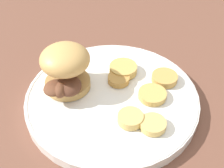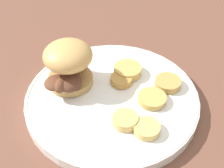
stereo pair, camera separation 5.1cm
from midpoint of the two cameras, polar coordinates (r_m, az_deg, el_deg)
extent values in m
plane|color=brown|center=(0.54, -2.70, -3.64)|extent=(4.00, 4.00, 0.00)
cylinder|color=white|center=(0.54, -2.73, -2.95)|extent=(0.30, 0.30, 0.02)
torus|color=white|center=(0.53, -2.76, -2.35)|extent=(0.29, 0.29, 0.01)
cylinder|color=tan|center=(0.55, -10.72, 0.00)|extent=(0.08, 0.08, 0.01)
ellipsoid|color=#4C281E|center=(0.55, -10.92, 2.25)|extent=(0.05, 0.05, 0.02)
ellipsoid|color=brown|center=(0.56, -11.03, 3.29)|extent=(0.03, 0.04, 0.02)
ellipsoid|color=brown|center=(0.52, -13.24, -0.80)|extent=(0.05, 0.05, 0.01)
ellipsoid|color=brown|center=(0.55, -9.37, 3.15)|extent=(0.03, 0.04, 0.02)
ellipsoid|color=#563323|center=(0.52, -10.69, -0.40)|extent=(0.05, 0.04, 0.02)
ellipsoid|color=#563323|center=(0.53, -11.27, -0.40)|extent=(0.03, 0.04, 0.01)
ellipsoid|color=brown|center=(0.51, -12.24, -1.04)|extent=(0.04, 0.03, 0.02)
ellipsoid|color=tan|center=(0.52, -11.45, 4.32)|extent=(0.08, 0.08, 0.04)
cylinder|color=#DBB766|center=(0.48, 0.36, -6.45)|extent=(0.04, 0.04, 0.01)
cylinder|color=tan|center=(0.56, 7.01, 0.99)|extent=(0.05, 0.05, 0.01)
cylinder|color=tan|center=(0.52, 4.63, -2.09)|extent=(0.05, 0.05, 0.01)
cylinder|color=tan|center=(0.57, -0.51, 2.64)|extent=(0.05, 0.05, 0.01)
cylinder|color=#DBB766|center=(0.48, 4.46, -7.54)|extent=(0.04, 0.04, 0.01)
cylinder|color=#BC8942|center=(0.55, -1.42, 0.82)|extent=(0.04, 0.04, 0.01)
camera|label=1|loc=(0.03, -92.87, -2.62)|focal=50.00mm
camera|label=2|loc=(0.03, 87.13, 2.62)|focal=50.00mm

